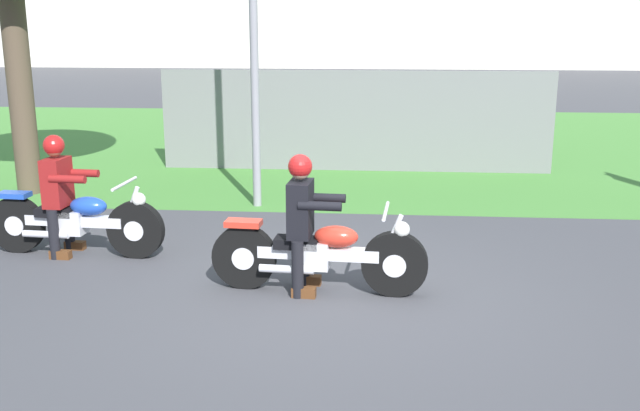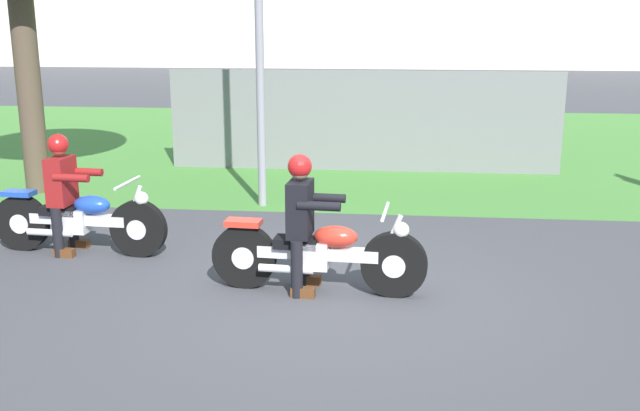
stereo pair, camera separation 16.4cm
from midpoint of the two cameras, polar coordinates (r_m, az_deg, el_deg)
The scene contains 7 objects.
ground at distance 7.36m, azimuth 0.05°, elevation -7.17°, with size 120.00×120.00×0.00m, color #424247.
grass_verge at distance 16.31m, azimuth 2.66°, elevation 4.82°, with size 60.00×12.00×0.01m, color #478438.
motorcycle_lead at distance 7.39m, azimuth -0.72°, elevation -3.78°, with size 2.19×0.66×0.89m.
rider_lead at distance 7.30m, azimuth -2.03°, elevation -0.54°, with size 0.57×0.48×1.41m.
motorcycle_follow at distance 9.03m, azimuth -18.91°, elevation -1.18°, with size 2.14×0.66×0.89m.
rider_follow at distance 9.01m, azimuth -20.07°, elevation 1.47°, with size 0.57×0.48×1.41m.
fence_segment at distance 13.27m, azimuth 2.38°, elevation 6.54°, with size 7.00×0.06×1.80m, color slate.
Camera 1 is at (0.46, -6.83, 2.70)m, focal length 41.32 mm.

